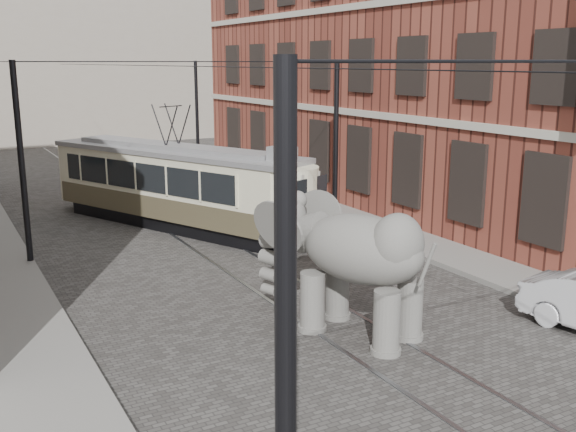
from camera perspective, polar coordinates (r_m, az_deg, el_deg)
ground at (r=17.43m, az=0.26°, el=-6.78°), size 120.00×120.00×0.00m
tram_rails at (r=17.43m, az=0.26°, el=-6.75°), size 1.54×80.00×0.02m
sidewalk_right at (r=20.84m, az=14.88°, el=-3.65°), size 2.00×60.00×0.15m
sidewalk_left at (r=15.55m, az=-21.52°, el=-9.99°), size 2.00×60.00×0.15m
brick_building at (r=30.06m, az=10.62°, el=13.05°), size 8.00×26.00×12.00m
distant_block at (r=54.92m, az=-21.02°, el=13.42°), size 28.00×10.00×14.00m
catenary at (r=21.03m, az=-6.85°, el=5.02°), size 11.00×30.20×6.00m
tram at (r=24.41m, az=-9.86°, el=4.19°), size 6.73×11.15×4.44m
elephant at (r=14.59m, az=6.33°, el=-4.59°), size 4.40×5.63×3.04m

